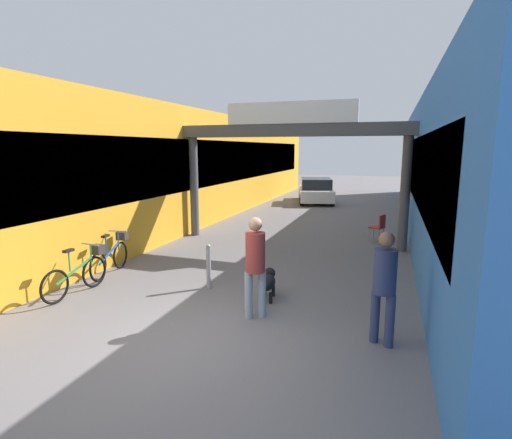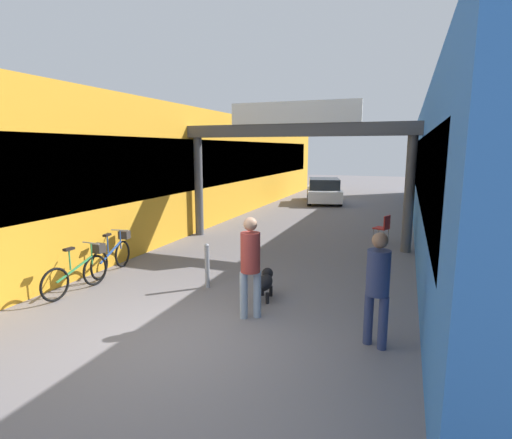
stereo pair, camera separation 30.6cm
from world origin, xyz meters
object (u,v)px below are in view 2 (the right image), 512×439
object	(u,v)px
pedestrian_with_dog	(250,261)
parked_car_white	(324,191)
cafe_chair_red_nearer	(384,226)
pedestrian_companion	(378,282)
dog_on_leash	(265,281)
bollard_post_metal	(207,265)
bicycle_green_nearest	(80,271)
bicycle_blue_second	(114,254)

from	to	relation	value
pedestrian_with_dog	parked_car_white	xyz separation A→B (m)	(-1.77, 15.57, -0.39)
parked_car_white	cafe_chair_red_nearer	bearing A→B (deg)	-67.76
pedestrian_with_dog	pedestrian_companion	distance (m)	2.15
dog_on_leash	bollard_post_metal	size ratio (longest dim) A/B	0.81
bicycle_green_nearest	bicycle_blue_second	distance (m)	1.36
bollard_post_metal	parked_car_white	bearing A→B (deg)	91.37
pedestrian_companion	cafe_chair_red_nearer	size ratio (longest dim) A/B	1.97
bicycle_green_nearest	cafe_chair_red_nearer	world-z (taller)	bicycle_green_nearest
bicycle_green_nearest	bicycle_blue_second	bearing A→B (deg)	100.84
cafe_chair_red_nearer	parked_car_white	distance (m)	9.60
bollard_post_metal	cafe_chair_red_nearer	distance (m)	6.47
bicycle_blue_second	bollard_post_metal	size ratio (longest dim) A/B	1.74
dog_on_leash	parked_car_white	xyz separation A→B (m)	(-1.72, 14.63, 0.29)
parked_car_white	dog_on_leash	bearing A→B (deg)	-83.31
pedestrian_companion	bicycle_green_nearest	bearing A→B (deg)	177.10
pedestrian_companion	parked_car_white	bearing A→B (deg)	103.80
cafe_chair_red_nearer	pedestrian_with_dog	bearing A→B (deg)	-105.55
bicycle_blue_second	bollard_post_metal	world-z (taller)	bicycle_blue_second
dog_on_leash	parked_car_white	distance (m)	14.73
pedestrian_companion	cafe_chair_red_nearer	bearing A→B (deg)	92.21
cafe_chair_red_nearer	parked_car_white	xyz separation A→B (m)	(-3.63, 8.89, 0.10)
cafe_chair_red_nearer	parked_car_white	bearing A→B (deg)	112.24
pedestrian_companion	dog_on_leash	size ratio (longest dim) A/B	2.24
bicycle_blue_second	cafe_chair_red_nearer	xyz separation A→B (m)	(5.92, 5.36, 0.10)
bicycle_blue_second	parked_car_white	world-z (taller)	parked_car_white
pedestrian_with_dog	dog_on_leash	distance (m)	1.17
bicycle_green_nearest	parked_car_white	distance (m)	15.72
bollard_post_metal	cafe_chair_red_nearer	size ratio (longest dim) A/B	1.08
pedestrian_with_dog	bicycle_green_nearest	size ratio (longest dim) A/B	1.06
pedestrian_companion	cafe_chair_red_nearer	distance (m)	7.02
bicycle_blue_second	parked_car_white	distance (m)	14.43
pedestrian_with_dog	dog_on_leash	world-z (taller)	pedestrian_with_dog
pedestrian_with_dog	bicycle_blue_second	size ratio (longest dim) A/B	1.07
pedestrian_companion	dog_on_leash	bearing A→B (deg)	150.12
pedestrian_companion	bollard_post_metal	bearing A→B (deg)	158.23
bollard_post_metal	parked_car_white	size ratio (longest dim) A/B	0.22
bicycle_blue_second	parked_car_white	bearing A→B (deg)	80.87
pedestrian_with_dog	parked_car_white	bearing A→B (deg)	96.49
pedestrian_with_dog	pedestrian_companion	bearing A→B (deg)	-8.26
bicycle_blue_second	bicycle_green_nearest	bearing A→B (deg)	-79.16
bollard_post_metal	cafe_chair_red_nearer	world-z (taller)	bollard_post_metal
bollard_post_metal	cafe_chair_red_nearer	xyz separation A→B (m)	(3.29, 5.58, 0.05)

